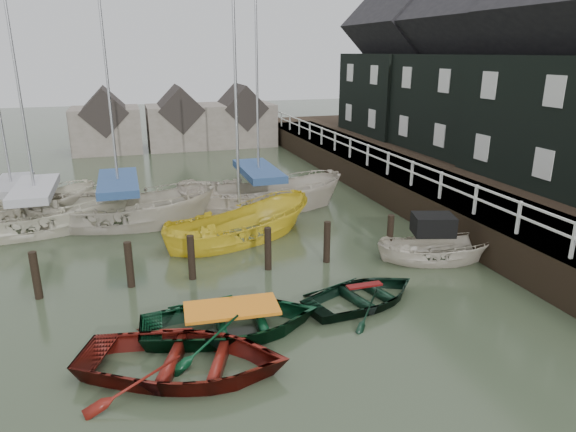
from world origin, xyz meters
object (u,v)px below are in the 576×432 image
object	(u,v)px
rowboat_dkgreen	(364,303)
motorboat	(433,258)
rowboat_green	(233,332)
sailboat_d	(259,206)
sailboat_c	(240,237)
sailboat_a	(41,229)
rowboat_red	(185,373)
sailboat_b	(122,222)
sailboat_e	(17,218)

from	to	relation	value
rowboat_dkgreen	motorboat	world-z (taller)	motorboat
rowboat_green	motorboat	distance (m)	7.70
rowboat_dkgreen	sailboat_d	world-z (taller)	sailboat_d
sailboat_c	sailboat_d	bearing A→B (deg)	-46.38
sailboat_a	sailboat_c	world-z (taller)	sailboat_a
rowboat_red	sailboat_b	xyz separation A→B (m)	(-1.21, 10.95, 0.06)
sailboat_b	rowboat_green	bearing A→B (deg)	-153.57
rowboat_dkgreen	sailboat_a	bearing A→B (deg)	30.55
rowboat_dkgreen	rowboat_red	bearing A→B (deg)	94.72
rowboat_dkgreen	motorboat	xyz separation A→B (m)	(3.51, 2.03, 0.12)
rowboat_dkgreen	sailboat_a	distance (m)	13.22
sailboat_b	sailboat_e	bearing A→B (deg)	76.75
rowboat_dkgreen	sailboat_c	bearing A→B (deg)	4.62
rowboat_red	sailboat_e	size ratio (longest dim) A/B	0.44
rowboat_red	motorboat	world-z (taller)	motorboat
sailboat_b	sailboat_d	world-z (taller)	sailboat_d
rowboat_dkgreen	sailboat_c	world-z (taller)	sailboat_c
rowboat_red	sailboat_d	xyz separation A→B (m)	(4.62, 11.47, 0.06)
rowboat_green	sailboat_a	distance (m)	11.25
rowboat_green	motorboat	xyz separation A→B (m)	(7.29, 2.47, 0.12)
sailboat_b	sailboat_d	size ratio (longest dim) A/B	0.99
sailboat_a	rowboat_green	bearing A→B (deg)	-158.84
rowboat_dkgreen	sailboat_c	size ratio (longest dim) A/B	0.32
motorboat	sailboat_d	bearing A→B (deg)	44.87
rowboat_green	sailboat_e	xyz separation A→B (m)	(-6.70, 11.53, 0.06)
motorboat	sailboat_e	xyz separation A→B (m)	(-13.98, 9.06, -0.06)
rowboat_green	sailboat_c	world-z (taller)	sailboat_c
rowboat_red	rowboat_dkgreen	size ratio (longest dim) A/B	1.28
motorboat	sailboat_b	xyz separation A→B (m)	(-9.83, 7.14, -0.06)
sailboat_d	rowboat_dkgreen	bearing A→B (deg)	-166.97
sailboat_e	sailboat_d	bearing A→B (deg)	-105.22
rowboat_red	sailboat_a	distance (m)	11.90
rowboat_dkgreen	motorboat	distance (m)	4.06
motorboat	sailboat_a	xyz separation A→B (m)	(-12.87, 7.29, -0.06)
rowboat_green	sailboat_c	xyz separation A→B (m)	(1.64, 6.57, 0.01)
rowboat_dkgreen	sailboat_e	size ratio (longest dim) A/B	0.35
rowboat_dkgreen	sailboat_d	bearing A→B (deg)	-11.70
sailboat_d	sailboat_e	size ratio (longest dim) A/B	1.28
rowboat_red	sailboat_e	distance (m)	13.95
sailboat_d	rowboat_red	bearing A→B (deg)	168.24
rowboat_red	sailboat_c	bearing A→B (deg)	0.91
rowboat_green	sailboat_d	bearing A→B (deg)	-13.86
rowboat_red	sailboat_c	size ratio (longest dim) A/B	0.41
rowboat_dkgreen	sailboat_e	world-z (taller)	sailboat_e
rowboat_green	sailboat_a	bearing A→B (deg)	33.94
motorboat	rowboat_red	bearing A→B (deg)	131.23
rowboat_green	sailboat_e	distance (m)	13.33
rowboat_green	rowboat_red	bearing A→B (deg)	139.65
motorboat	sailboat_d	size ratio (longest dim) A/B	0.31
rowboat_green	sailboat_a	world-z (taller)	sailboat_a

